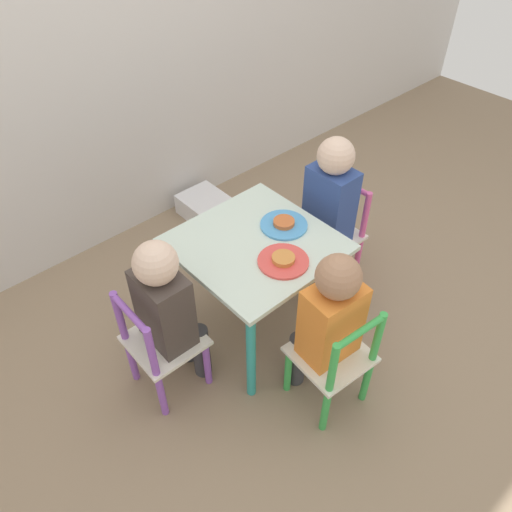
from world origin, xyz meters
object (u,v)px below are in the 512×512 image
(chair_green, at_px, (335,360))
(plate_right, at_px, (284,224))
(child_front, at_px, (328,318))
(storage_bin, at_px, (204,205))
(chair_purple, at_px, (160,345))
(kids_table, at_px, (256,256))
(child_left, at_px, (168,305))
(plate_front, at_px, (283,260))
(chair_pink, at_px, (332,236))
(child_right, at_px, (328,205))

(chair_green, distance_m, plate_right, 0.57)
(child_front, relative_size, storage_bin, 2.99)
(child_front, xyz_separation_m, plate_right, (0.19, 0.42, 0.07))
(storage_bin, bearing_deg, child_front, -106.44)
(chair_purple, bearing_deg, chair_green, -137.28)
(kids_table, bearing_deg, child_front, -95.28)
(chair_green, relative_size, child_left, 0.70)
(child_front, distance_m, plate_front, 0.28)
(chair_purple, distance_m, storage_bin, 1.14)
(chair_green, bearing_deg, storage_bin, -100.65)
(child_left, xyz_separation_m, plate_right, (0.57, -0.01, 0.07))
(kids_table, relative_size, chair_pink, 1.14)
(child_front, bearing_deg, chair_purple, -38.48)
(chair_pink, distance_m, chair_purple, 0.96)
(chair_green, height_order, chair_pink, same)
(kids_table, height_order, chair_pink, chair_pink)
(chair_purple, bearing_deg, plate_right, -89.83)
(kids_table, bearing_deg, child_right, -0.26)
(plate_right, relative_size, storage_bin, 0.80)
(child_front, relative_size, plate_right, 3.76)
(child_front, height_order, storage_bin, child_front)
(chair_purple, bearing_deg, storage_bin, -44.64)
(plate_right, distance_m, storage_bin, 0.92)
(child_right, bearing_deg, plate_front, -70.16)
(child_front, relative_size, plate_front, 3.73)
(kids_table, distance_m, child_right, 0.42)
(child_right, distance_m, storage_bin, 0.89)
(chair_pink, bearing_deg, plate_right, -90.12)
(child_left, bearing_deg, chair_pink, -89.76)
(kids_table, relative_size, plate_right, 3.01)
(chair_green, xyz_separation_m, chair_purple, (-0.43, 0.48, 0.00))
(chair_purple, relative_size, storage_bin, 2.11)
(chair_green, height_order, child_left, child_left)
(plate_front, distance_m, plate_right, 0.21)
(child_left, height_order, storage_bin, child_left)
(chair_green, relative_size, child_front, 0.70)
(child_front, height_order, child_left, child_left)
(child_left, height_order, plate_right, child_left)
(plate_front, xyz_separation_m, storage_bin, (0.32, 0.94, -0.43))
(chair_pink, height_order, chair_purple, same)
(kids_table, relative_size, chair_green, 1.14)
(plate_front, bearing_deg, plate_right, 45.00)
(child_front, height_order, child_right, child_right)
(chair_green, height_order, storage_bin, chair_green)
(child_left, bearing_deg, kids_table, -90.00)
(chair_green, xyz_separation_m, storage_bin, (0.36, 1.27, -0.19))
(child_left, bearing_deg, child_right, -89.77)
(kids_table, distance_m, chair_green, 0.51)
(child_left, distance_m, plate_front, 0.45)
(chair_purple, xyz_separation_m, storage_bin, (0.80, 0.79, -0.19))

